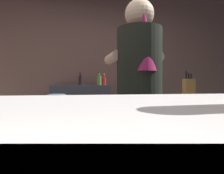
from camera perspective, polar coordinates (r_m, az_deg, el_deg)
name	(u,v)px	position (r m, az deg, el deg)	size (l,w,h in m)	color
wall_back	(90,68)	(3.52, -6.46, 5.46)	(5.20, 0.10, 2.70)	brown
prep_counter	(133,145)	(2.07, 6.18, -16.27)	(2.10, 0.60, 0.92)	#493434
back_shelf	(81,118)	(3.27, -9.02, -8.68)	(0.91, 0.36, 1.05)	#3A3C43
bartender	(139,95)	(1.52, 7.87, -2.22)	(0.44, 0.52, 1.71)	#2D2B2F
knife_block	(189,88)	(2.16, 21.16, -0.33)	(0.10, 0.08, 0.28)	olive
mixing_bowl	(57,97)	(2.03, -15.57, -2.68)	(0.17, 0.17, 0.05)	slate
chefs_knife	(154,99)	(2.00, 12.07, -3.29)	(0.24, 0.03, 0.01)	silver
bottle_olive_oil	(80,80)	(3.23, -9.05, 2.01)	(0.06, 0.06, 0.21)	black
bottle_hot_sauce	(99,80)	(3.15, -3.70, 2.01)	(0.07, 0.07, 0.21)	#4F7E32
bottle_soy	(104,81)	(3.21, -2.31, 1.82)	(0.06, 0.06, 0.18)	red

